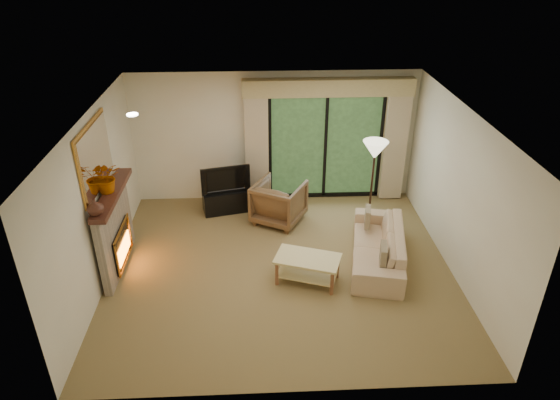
{
  "coord_description": "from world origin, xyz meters",
  "views": [
    {
      "loc": [
        -0.34,
        -6.64,
        4.86
      ],
      "look_at": [
        0.0,
        0.3,
        1.1
      ],
      "focal_mm": 32.0,
      "sensor_mm": 36.0,
      "label": 1
    }
  ],
  "objects_px": {
    "sofa": "(378,245)",
    "media_console": "(226,201)",
    "armchair": "(279,202)",
    "coffee_table": "(307,269)"
  },
  "relations": [
    {
      "from": "sofa",
      "to": "media_console",
      "type": "bearing_deg",
      "value": -113.28
    },
    {
      "from": "armchair",
      "to": "sofa",
      "type": "relative_size",
      "value": 0.43
    },
    {
      "from": "media_console",
      "to": "armchair",
      "type": "relative_size",
      "value": 1.01
    },
    {
      "from": "armchair",
      "to": "sofa",
      "type": "distance_m",
      "value": 2.09
    },
    {
      "from": "media_console",
      "to": "armchair",
      "type": "xyz_separation_m",
      "value": [
        1.01,
        -0.43,
        0.18
      ]
    },
    {
      "from": "media_console",
      "to": "armchair",
      "type": "bearing_deg",
      "value": -36.24
    },
    {
      "from": "media_console",
      "to": "coffee_table",
      "type": "height_order",
      "value": "media_console"
    },
    {
      "from": "sofa",
      "to": "coffee_table",
      "type": "bearing_deg",
      "value": -55.83
    },
    {
      "from": "media_console",
      "to": "sofa",
      "type": "bearing_deg",
      "value": -48.25
    },
    {
      "from": "armchair",
      "to": "coffee_table",
      "type": "height_order",
      "value": "armchair"
    }
  ]
}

